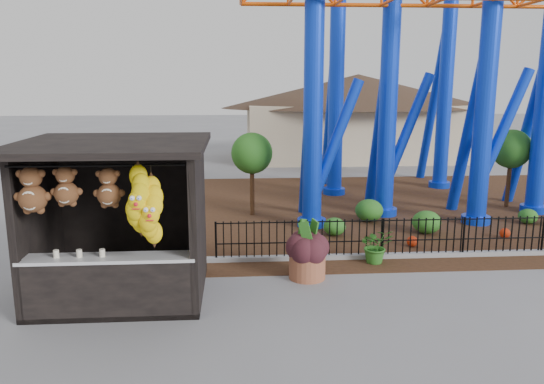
{
  "coord_description": "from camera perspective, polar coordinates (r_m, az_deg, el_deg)",
  "views": [
    {
      "loc": [
        -0.7,
        -9.03,
        4.2
      ],
      "look_at": [
        0.02,
        1.5,
        2.0
      ],
      "focal_mm": 35.0,
      "sensor_mm": 36.0,
      "label": 1
    }
  ],
  "objects": [
    {
      "name": "ground",
      "position": [
        9.98,
        0.48,
        -13.11
      ],
      "size": [
        120.0,
        120.0,
        0.0
      ],
      "primitive_type": "plane",
      "color": "slate",
      "rests_on": "ground"
    },
    {
      "name": "mulch_bed",
      "position": [
        18.16,
        11.2,
        -1.8
      ],
      "size": [
        18.0,
        12.0,
        0.02
      ],
      "primitive_type": "cube",
      "color": "#331E11",
      "rests_on": "ground"
    },
    {
      "name": "curb",
      "position": [
        13.56,
        16.67,
        -6.51
      ],
      "size": [
        18.0,
        0.18,
        0.12
      ],
      "primitive_type": "cube",
      "color": "gray",
      "rests_on": "ground"
    },
    {
      "name": "prize_booth",
      "position": [
        10.55,
        -16.41,
        -3.37
      ],
      "size": [
        3.5,
        3.4,
        3.12
      ],
      "color": "black",
      "rests_on": "ground"
    },
    {
      "name": "picket_fence",
      "position": [
        13.78,
        20.3,
        -4.56
      ],
      "size": [
        12.2,
        0.06,
        1.0
      ],
      "primitive_type": null,
      "color": "black",
      "rests_on": "ground"
    },
    {
      "name": "roller_coaster",
      "position": [
        18.35,
        15.4,
        18.4
      ],
      "size": [
        11.0,
        6.37,
        10.82
      ],
      "color": "#0C31CD",
      "rests_on": "ground"
    },
    {
      "name": "terracotta_planter",
      "position": [
        11.64,
        3.81,
        -7.88
      ],
      "size": [
        0.92,
        0.92,
        0.58
      ],
      "primitive_type": "cylinder",
      "rotation": [
        0.0,
        0.0,
        -0.18
      ],
      "color": "#955236",
      "rests_on": "ground"
    },
    {
      "name": "planter_foliage",
      "position": [
        11.45,
        3.85,
        -5.01
      ],
      "size": [
        0.7,
        0.7,
        0.64
      ],
      "primitive_type": "ellipsoid",
      "color": "#33141A",
      "rests_on": "terracotta_planter"
    },
    {
      "name": "potted_plant",
      "position": [
        12.75,
        11.12,
        -5.68
      ],
      "size": [
        0.8,
        0.7,
        0.85
      ],
      "primitive_type": "imported",
      "rotation": [
        0.0,
        0.0,
        0.05
      ],
      "color": "#295D1B",
      "rests_on": "ground"
    },
    {
      "name": "landscaping",
      "position": [
        16.02,
        16.14,
        -2.77
      ],
      "size": [
        8.05,
        3.41,
        0.68
      ],
      "color": "#245A1A",
      "rests_on": "mulch_bed"
    },
    {
      "name": "pavilion",
      "position": [
        29.81,
        9.19,
        9.45
      ],
      "size": [
        15.0,
        15.0,
        4.8
      ],
      "color": "#BFAD8C",
      "rests_on": "ground"
    }
  ]
}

